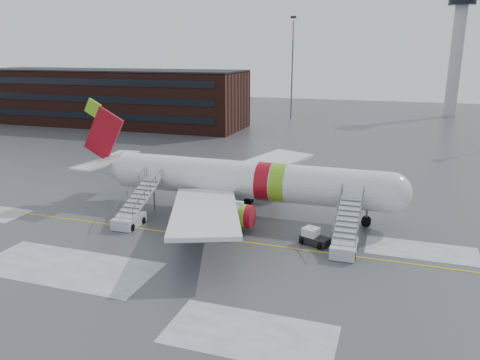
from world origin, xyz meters
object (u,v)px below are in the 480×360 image
(airliner, at_px, (237,180))
(airstair_aft, at_px, (133,213))
(airstair_fwd, at_px, (345,239))
(pushback_tug, at_px, (313,237))

(airliner, bearing_deg, airstair_aft, -142.08)
(airstair_aft, bearing_deg, airstair_fwd, 0.00)
(airstair_fwd, xyz_separation_m, airstair_aft, (-20.07, 0.00, 0.00))
(airstair_aft, height_order, pushback_tug, airstair_aft)
(airstair_aft, bearing_deg, airliner, 37.92)
(pushback_tug, bearing_deg, airstair_fwd, -12.11)
(airliner, bearing_deg, airstair_fwd, -29.22)
(airliner, xyz_separation_m, airstair_fwd, (11.68, -6.54, -2.35))
(airstair_fwd, relative_size, airstair_aft, 1.00)
(airliner, distance_m, pushback_tug, 11.10)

